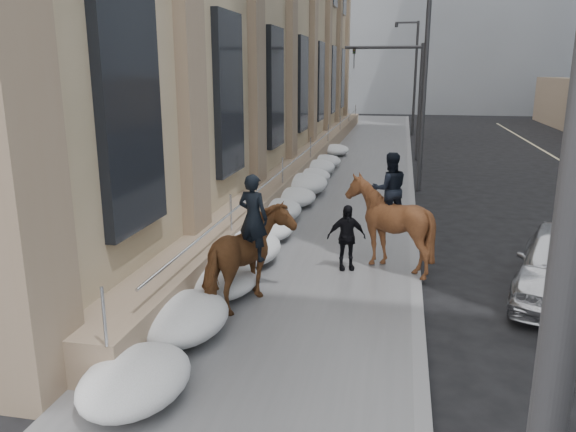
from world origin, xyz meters
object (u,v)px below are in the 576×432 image
Objects in this scene: mounted_horse_right at (388,220)px; pedestrian at (346,237)px; car_silver at (565,264)px; mounted_horse_left at (248,255)px.

mounted_horse_right is 1.76× the size of pedestrian.
mounted_horse_right is 0.61× the size of car_silver.
mounted_horse_left is 3.83m from mounted_horse_right.
car_silver is (6.30, 1.94, -0.40)m from mounted_horse_left.
mounted_horse_right is at bearing -176.40° from car_silver.
mounted_horse_left is 0.59× the size of car_silver.
mounted_horse_left is at bearing 32.18° from mounted_horse_right.
car_silver is at bearing -23.73° from pedestrian.
mounted_horse_left is 1.70× the size of pedestrian.
pedestrian is (1.68, 2.49, -0.27)m from mounted_horse_left.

